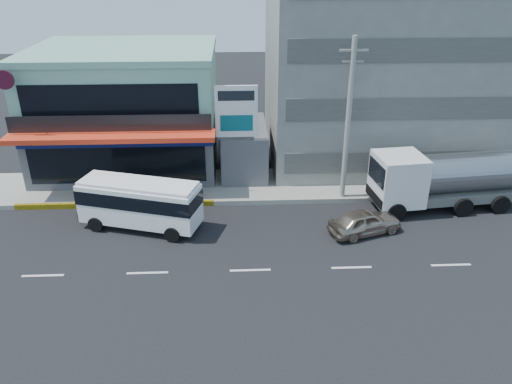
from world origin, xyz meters
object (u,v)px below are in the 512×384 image
billboard (236,117)px  minibus (140,201)px  shop_building (129,112)px  motorcycle_rider (176,215)px  sedan (365,222)px  satellite_dish (244,129)px  concrete_building (383,63)px  utility_pole_near (348,121)px  tanker_truck (441,179)px

billboard → minibus: 7.88m
billboard → minibus: (-5.45, -4.66, -3.26)m
shop_building → motorcycle_rider: shop_building is taller
sedan → motorcycle_rider: size_ratio=1.69×
satellite_dish → concrete_building: bearing=21.8°
utility_pole_near → satellite_dish: bearing=149.0°
satellite_dish → motorcycle_rider: size_ratio=0.62×
concrete_building → billboard: size_ratio=2.32×
concrete_building → billboard: 12.17m
shop_building → tanker_truck: bearing=-21.5°
shop_building → minibus: 9.91m
utility_pole_near → minibus: 12.77m
billboard → sedan: 10.01m
minibus → sedan: 12.47m
satellite_dish → billboard: size_ratio=0.22×
utility_pole_near → minibus: utility_pole_near is taller
billboard → tanker_truck: (12.12, -2.96, -3.04)m
concrete_building → utility_pole_near: concrete_building is taller
sedan → shop_building: bearing=35.2°
shop_building → minibus: (2.05, -9.41, -2.33)m
utility_pole_near → motorcycle_rider: (-10.00, -3.02, -4.35)m
satellite_dish → billboard: 2.31m
concrete_building → billboard: concrete_building is taller
satellite_dish → minibus: (-5.95, -6.46, -1.90)m
shop_building → minibus: shop_building is taller
tanker_truck → utility_pole_near: bearing=168.3°
shop_building → motorcycle_rider: (4.00, -9.56, -3.20)m
concrete_building → satellite_dish: concrete_building is taller
tanker_truck → motorcycle_rider: bearing=-173.2°
shop_building → satellite_dish: bearing=-20.2°
motorcycle_rider → utility_pole_near: bearing=16.8°
minibus → utility_pole_near: bearing=13.5°
sedan → tanker_truck: tanker_truck is taller
billboard → minibus: billboard is taller
concrete_building → tanker_truck: size_ratio=1.75×
satellite_dish → billboard: billboard is taller
minibus → sedan: size_ratio=1.73×
utility_pole_near → motorcycle_rider: size_ratio=4.15×
tanker_truck → motorcycle_rider: (-15.62, -1.85, -1.10)m
concrete_building → satellite_dish: 11.30m
satellite_dish → utility_pole_near: 7.17m
utility_pole_near → sedan: 6.05m
satellite_dish → shop_building: bearing=159.8°
satellite_dish → minibus: satellite_dish is taller
sedan → tanker_truck: size_ratio=0.44×
satellite_dish → utility_pole_near: size_ratio=0.15×
billboard → sedan: (6.92, -5.86, -4.23)m
minibus → concrete_building: bearing=33.3°
concrete_building → billboard: bearing=-151.1°
tanker_truck → shop_building: bearing=158.5°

